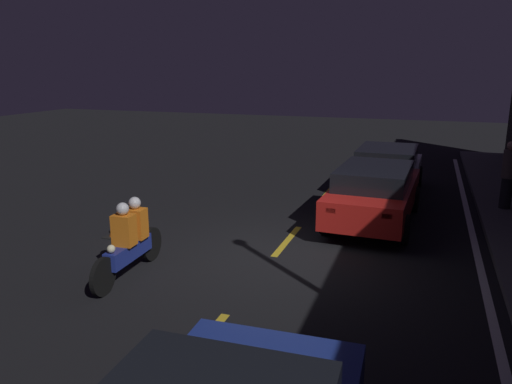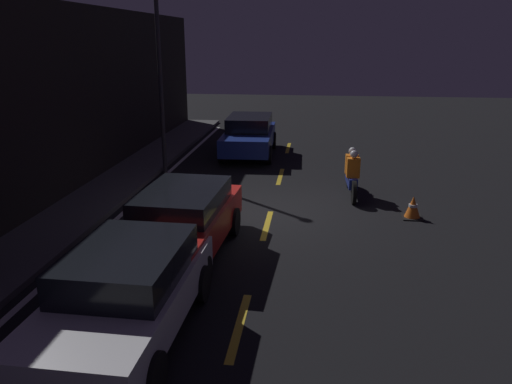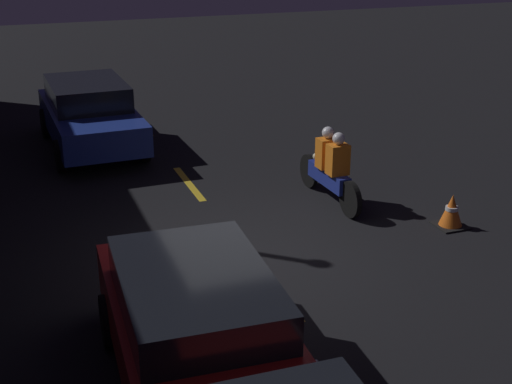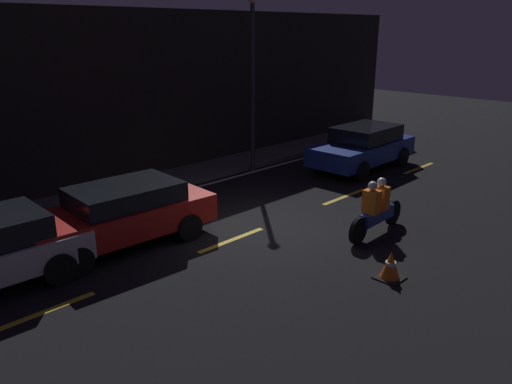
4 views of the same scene
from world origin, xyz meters
name	(u,v)px [view 2 (image 2 of 4)]	position (x,y,z in m)	size (l,w,h in m)	color
ground_plane	(271,212)	(0.00, 0.00, 0.00)	(56.00, 56.00, 0.00)	black
raised_curb	(92,202)	(0.00, 4.93, 0.07)	(28.00, 1.72, 0.13)	#4C4C4F
building_front	(45,106)	(0.00, 5.94, 2.67)	(28.00, 0.30, 5.35)	black
lane_dash_b	(239,326)	(-5.50, 0.00, 0.00)	(2.00, 0.14, 0.01)	gold
lane_dash_c	(267,225)	(-1.00, 0.00, 0.00)	(2.00, 0.14, 0.01)	gold
lane_dash_d	(280,176)	(3.50, 0.00, 0.00)	(2.00, 0.14, 0.01)	gold
lane_dash_e	(288,148)	(8.00, 0.00, 0.00)	(2.00, 0.14, 0.01)	gold
lane_solid_kerb	(131,206)	(0.00, 3.82, 0.00)	(25.20, 0.14, 0.01)	silver
sedan_white	(126,291)	(-5.94, 1.65, 0.75)	(4.06, 1.97, 1.40)	silver
taxi_red	(181,221)	(-2.95, 1.60, 0.76)	(4.40, 2.03, 1.40)	red
sedan_blue	(249,134)	(6.56, 1.44, 0.80)	(4.39, 2.01, 1.50)	navy
motorcycle	(352,174)	(1.66, -2.18, 0.65)	(2.27, 0.38, 1.40)	black
traffic_cone_near	(413,207)	(-0.05, -3.62, 0.28)	(0.51, 0.51, 0.57)	black
street_lamp	(160,75)	(3.55, 3.92, 3.24)	(0.28, 0.28, 5.76)	#333338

